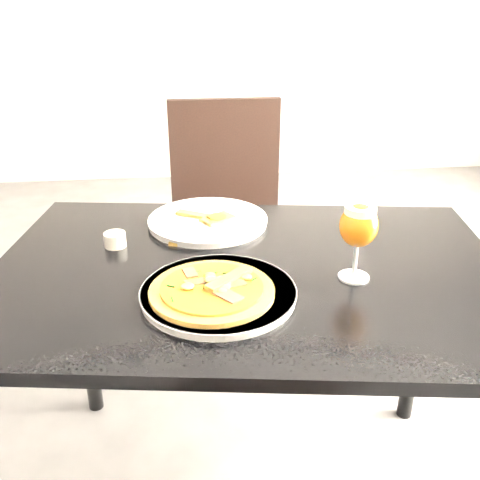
{
  "coord_description": "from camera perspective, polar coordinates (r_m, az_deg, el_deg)",
  "views": [
    {
      "loc": [
        -0.31,
        -1.09,
        1.34
      ],
      "look_at": [
        -0.19,
        -0.01,
        0.83
      ],
      "focal_mm": 40.0,
      "sensor_mm": 36.0,
      "label": 1
    }
  ],
  "objects": [
    {
      "name": "beer_glass",
      "position": [
        1.18,
        12.55,
        1.45
      ],
      "size": [
        0.08,
        0.08,
        0.18
      ],
      "color": "silver",
      "rests_on": "dining_table"
    },
    {
      "name": "plate_second",
      "position": [
        1.48,
        -3.44,
        2.05
      ],
      "size": [
        0.44,
        0.44,
        0.02
      ],
      "primitive_type": "cylinder",
      "rotation": [
        0.0,
        0.0,
        -0.51
      ],
      "color": "silver",
      "rests_on": "dining_table"
    },
    {
      "name": "pizza",
      "position": [
        1.11,
        -2.99,
        -5.29
      ],
      "size": [
        0.26,
        0.26,
        0.03
      ],
      "rotation": [
        0.0,
        0.0,
        0.43
      ],
      "color": "olive",
      "rests_on": "plate_main"
    },
    {
      "name": "sauce_cup",
      "position": [
        1.38,
        -13.19,
        0.1
      ],
      "size": [
        0.05,
        0.05,
        0.04
      ],
      "color": "silver",
      "rests_on": "dining_table"
    },
    {
      "name": "dining_table",
      "position": [
        1.3,
        0.82,
        -6.36
      ],
      "size": [
        1.3,
        0.97,
        0.75
      ],
      "rotation": [
        0.0,
        0.0,
        -0.15
      ],
      "color": "black",
      "rests_on": "ground"
    },
    {
      "name": "plate_main",
      "position": [
        1.13,
        -2.31,
        -5.68
      ],
      "size": [
        0.34,
        0.34,
        0.02
      ],
      "primitive_type": "cylinder",
      "rotation": [
        0.0,
        0.0,
        0.05
      ],
      "color": "silver",
      "rests_on": "dining_table"
    },
    {
      "name": "crust_scraps",
      "position": [
        1.47,
        -3.24,
        2.44
      ],
      "size": [
        0.17,
        0.12,
        0.01
      ],
      "rotation": [
        0.0,
        0.0,
        -0.09
      ],
      "color": "olive",
      "rests_on": "plate_second"
    },
    {
      "name": "loose_crust",
      "position": [
        1.36,
        -5.37,
        -0.44
      ],
      "size": [
        0.11,
        0.05,
        0.01
      ],
      "primitive_type": "cube",
      "rotation": [
        0.0,
        0.0,
        -0.29
      ],
      "color": "olive",
      "rests_on": "dining_table"
    },
    {
      "name": "chair_far",
      "position": [
        2.06,
        -1.24,
        2.16
      ],
      "size": [
        0.45,
        0.45,
        0.97
      ],
      "rotation": [
        0.0,
        0.0,
        0.01
      ],
      "color": "black",
      "rests_on": "ground"
    }
  ]
}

